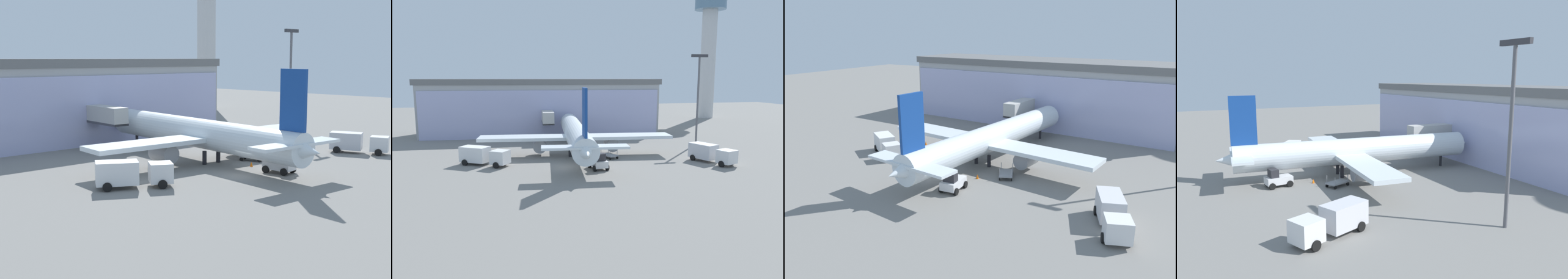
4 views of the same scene
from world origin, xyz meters
TOP-DOWN VIEW (x-y plane):
  - ground at (0.00, 0.00)m, footprint 240.00×240.00m
  - terminal_building at (-0.01, 33.97)m, footprint 52.23×15.80m
  - jet_bridge at (0.29, 26.35)m, footprint 3.17×12.16m
  - control_tower at (53.76, 56.28)m, footprint 9.72×9.72m
  - apron_light_mast at (26.67, 12.63)m, footprint 3.20×0.40m
  - airplane at (2.79, 8.70)m, footprint 31.06×36.67m
  - catering_truck at (-11.77, 3.85)m, footprint 7.34×5.79m
  - fuel_truck at (21.07, -1.91)m, footprint 4.62×7.61m
  - baggage_cart at (7.25, 4.41)m, footprint 2.55×3.20m
  - pushback_tug at (3.83, -2.21)m, footprint 2.44×3.36m
  - safety_cone_nose at (4.42, 2.23)m, footprint 0.36×0.36m
  - safety_cone_wingtip at (-9.84, 10.45)m, footprint 0.36×0.36m

SIDE VIEW (x-z plane):
  - ground at x=0.00m, z-range 0.00..0.00m
  - safety_cone_nose at x=4.42m, z-range 0.00..0.55m
  - safety_cone_wingtip at x=-9.84m, z-range 0.00..0.55m
  - baggage_cart at x=7.25m, z-range -0.25..1.25m
  - pushback_tug at x=3.83m, z-range -0.18..2.12m
  - catering_truck at x=-11.77m, z-range 0.14..2.79m
  - fuel_truck at x=21.07m, z-range 0.14..2.79m
  - airplane at x=2.79m, z-range -2.33..8.95m
  - jet_bridge at x=0.29m, z-range 1.54..7.39m
  - terminal_building at x=-0.01m, z-range 0.00..12.18m
  - apron_light_mast at x=26.67m, z-range 1.70..18.38m
  - control_tower at x=53.76m, z-range 4.75..42.06m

